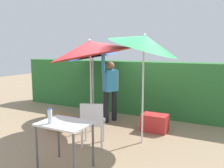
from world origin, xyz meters
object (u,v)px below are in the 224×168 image
(umbrella_rainbow, at_px, (90,48))
(crate_cardboard, at_px, (59,122))
(cooler_box, at_px, (155,123))
(person_vendor, at_px, (110,87))
(umbrella_orange, at_px, (144,42))
(umbrella_yellow, at_px, (93,53))
(bottle_water, at_px, (50,116))
(folding_table, at_px, (65,128))
(chair_plastic, at_px, (93,121))

(umbrella_rainbow, bearing_deg, crate_cardboard, -162.69)
(cooler_box, height_order, crate_cardboard, cooler_box)
(person_vendor, bearing_deg, umbrella_orange, -37.17)
(umbrella_yellow, bearing_deg, bottle_water, -70.36)
(folding_table, bearing_deg, person_vendor, 101.78)
(cooler_box, bearing_deg, chair_plastic, -120.72)
(person_vendor, xyz_separation_m, bottle_water, (0.37, -2.71, -0.05))
(umbrella_orange, bearing_deg, umbrella_yellow, 148.47)
(chair_plastic, height_order, folding_table, chair_plastic)
(umbrella_yellow, xyz_separation_m, bottle_water, (1.05, -2.94, -0.92))
(chair_plastic, relative_size, bottle_water, 3.71)
(umbrella_rainbow, height_order, bottle_water, umbrella_rainbow)
(umbrella_yellow, distance_m, folding_table, 3.25)
(chair_plastic, xyz_separation_m, crate_cardboard, (-1.23, 0.43, -0.31))
(bottle_water, bearing_deg, folding_table, 40.90)
(umbrella_orange, height_order, chair_plastic, umbrella_orange)
(crate_cardboard, bearing_deg, bottle_water, -53.33)
(folding_table, height_order, bottle_water, bottle_water)
(crate_cardboard, bearing_deg, umbrella_yellow, 86.25)
(umbrella_rainbow, relative_size, umbrella_yellow, 1.11)
(umbrella_yellow, xyz_separation_m, person_vendor, (0.68, -0.24, -0.87))
(cooler_box, relative_size, folding_table, 0.74)
(umbrella_yellow, distance_m, cooler_box, 2.58)
(person_vendor, relative_size, chair_plastic, 2.11)
(crate_cardboard, height_order, folding_table, folding_table)
(chair_plastic, bearing_deg, umbrella_orange, 38.87)
(crate_cardboard, relative_size, bottle_water, 1.87)
(cooler_box, bearing_deg, crate_cardboard, -154.78)
(chair_plastic, xyz_separation_m, bottle_water, (-0.09, -1.10, 0.37))
(bottle_water, bearing_deg, cooler_box, 69.82)
(umbrella_rainbow, height_order, cooler_box, umbrella_rainbow)
(umbrella_yellow, bearing_deg, umbrella_orange, -31.53)
(folding_table, bearing_deg, cooler_box, 72.28)
(chair_plastic, bearing_deg, cooler_box, 59.28)
(umbrella_rainbow, height_order, crate_cardboard, umbrella_rainbow)
(umbrella_yellow, bearing_deg, crate_cardboard, -93.75)
(chair_plastic, distance_m, cooler_box, 1.66)
(person_vendor, bearing_deg, umbrella_rainbow, -90.98)
(person_vendor, height_order, bottle_water, person_vendor)
(umbrella_orange, xyz_separation_m, person_vendor, (-1.26, 0.95, -1.12))
(umbrella_orange, distance_m, umbrella_yellow, 2.29)
(umbrella_rainbow, bearing_deg, bottle_water, -77.77)
(umbrella_rainbow, xyz_separation_m, folding_table, (0.55, -1.63, -1.26))
(umbrella_yellow, relative_size, chair_plastic, 2.34)
(umbrella_rainbow, bearing_deg, chair_plastic, -54.97)
(umbrella_orange, height_order, bottle_water, umbrella_orange)
(crate_cardboard, xyz_separation_m, bottle_water, (1.14, -1.53, 0.68))
(person_vendor, xyz_separation_m, chair_plastic, (0.45, -1.60, -0.42))
(chair_plastic, bearing_deg, folding_table, -85.19)
(umbrella_yellow, distance_m, chair_plastic, 2.52)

